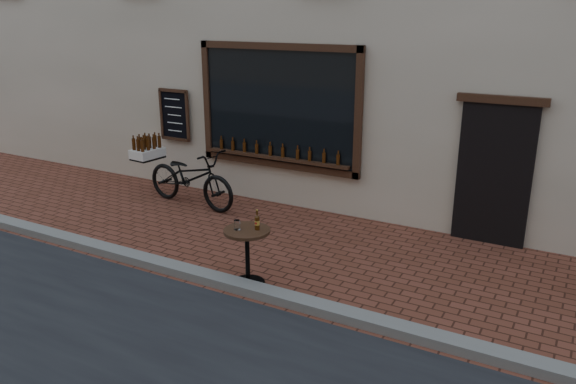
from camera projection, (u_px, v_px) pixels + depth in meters
The scene contains 4 objects.
ground at pixel (273, 308), 6.92m from camera, with size 90.00×90.00×0.00m, color #5E2D1E.
kerb at pixel (281, 297), 7.07m from camera, with size 90.00×0.25×0.12m, color slate.
cargo_bicycle at pixel (189, 176), 10.46m from camera, with size 2.44×0.93×1.16m.
bistro_table at pixel (247, 245), 7.37m from camera, with size 0.61×0.61×1.05m.
Camera 1 is at (3.13, -5.29, 3.50)m, focal length 35.00 mm.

